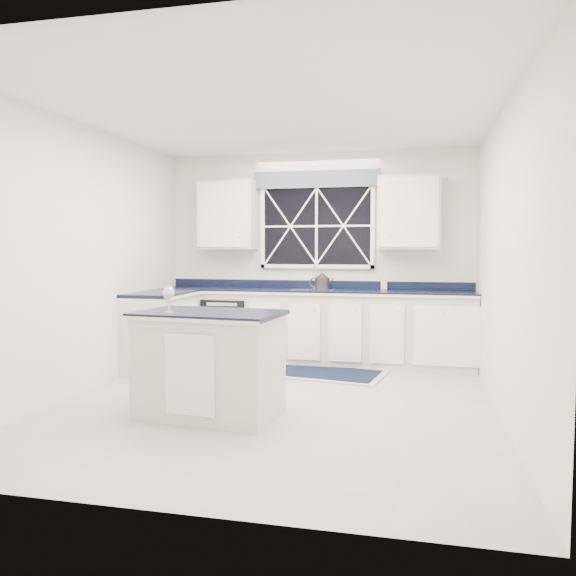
% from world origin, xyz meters
% --- Properties ---
extents(ground, '(4.50, 4.50, 0.00)m').
position_xyz_m(ground, '(0.00, 0.00, 0.00)').
color(ground, '#ACACA7').
rests_on(ground, ground).
extents(back_wall, '(4.00, 0.10, 2.70)m').
position_xyz_m(back_wall, '(0.00, 2.25, 1.35)').
color(back_wall, silver).
rests_on(back_wall, ground).
extents(base_cabinets, '(3.99, 1.60, 0.90)m').
position_xyz_m(base_cabinets, '(-0.33, 1.78, 0.45)').
color(base_cabinets, silver).
rests_on(base_cabinets, ground).
extents(countertop, '(3.98, 0.64, 0.04)m').
position_xyz_m(countertop, '(0.00, 1.95, 0.92)').
color(countertop, black).
rests_on(countertop, base_cabinets).
extents(dishwasher, '(0.60, 0.58, 0.82)m').
position_xyz_m(dishwasher, '(-1.10, 1.95, 0.41)').
color(dishwasher, black).
rests_on(dishwasher, ground).
extents(window, '(1.65, 0.09, 1.26)m').
position_xyz_m(window, '(0.00, 2.20, 1.83)').
color(window, black).
rests_on(window, ground).
extents(upper_cabinets, '(3.10, 0.34, 0.90)m').
position_xyz_m(upper_cabinets, '(0.00, 2.08, 1.90)').
color(upper_cabinets, silver).
rests_on(upper_cabinets, ground).
extents(faucet, '(0.05, 0.20, 0.30)m').
position_xyz_m(faucet, '(0.00, 2.14, 1.10)').
color(faucet, '#BDBDBF').
rests_on(faucet, countertop).
extents(island, '(1.29, 0.85, 0.92)m').
position_xyz_m(island, '(-0.46, -0.49, 0.46)').
color(island, silver).
rests_on(island, ground).
extents(rug, '(1.47, 1.04, 0.02)m').
position_xyz_m(rug, '(0.26, 1.35, 0.01)').
color(rug, '#B2B2AD').
rests_on(rug, ground).
extents(kettle, '(0.31, 0.22, 0.22)m').
position_xyz_m(kettle, '(0.11, 1.98, 1.04)').
color(kettle, '#2A2A2C').
rests_on(kettle, countertop).
extents(wine_glass, '(0.10, 0.10, 0.23)m').
position_xyz_m(wine_glass, '(-0.77, -0.63, 1.07)').
color(wine_glass, white).
rests_on(wine_glass, island).
extents(soap_bottle, '(0.08, 0.08, 0.17)m').
position_xyz_m(soap_bottle, '(0.88, 2.17, 1.02)').
color(soap_bottle, silver).
rests_on(soap_bottle, countertop).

